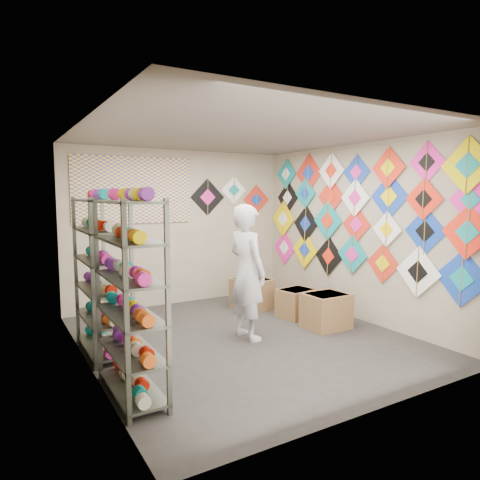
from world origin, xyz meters
TOP-DOWN VIEW (x-y plane):
  - ground at (0.00, 0.00)m, footprint 4.50×4.50m
  - room_walls at (0.00, 0.00)m, footprint 4.50×4.50m
  - shelf_rack_front at (-1.78, -0.85)m, footprint 0.40×1.10m
  - shelf_rack_back at (-1.78, 0.45)m, footprint 0.40×1.10m
  - string_spools at (-1.78, -0.20)m, footprint 0.12×2.36m
  - kite_wall_display at (1.98, 0.01)m, footprint 0.06×4.36m
  - back_wall_kites at (1.02, 2.24)m, footprint 1.68×0.02m
  - poster at (-0.80, 2.23)m, footprint 2.00×0.01m
  - shopkeeper at (0.04, 0.01)m, footprint 0.75×0.57m
  - carton_a at (1.25, -0.21)m, footprint 0.61×0.51m
  - carton_b at (1.23, 0.47)m, footprint 0.61×0.53m
  - carton_c at (0.87, 1.22)m, footprint 0.65×0.69m

SIDE VIEW (x-z plane):
  - ground at x=0.00m, z-range 0.00..0.00m
  - carton_b at x=1.23m, z-range 0.00..0.44m
  - carton_a at x=1.25m, z-range 0.00..0.50m
  - carton_c at x=0.87m, z-range 0.00..0.51m
  - shopkeeper at x=0.04m, z-range 0.00..1.80m
  - shelf_rack_front at x=-1.78m, z-range 0.00..1.90m
  - shelf_rack_back at x=-1.78m, z-range 0.00..1.90m
  - string_spools at x=-1.78m, z-range 0.99..1.11m
  - kite_wall_display at x=1.98m, z-range 0.56..2.65m
  - room_walls at x=0.00m, z-range -0.61..3.89m
  - back_wall_kites at x=1.02m, z-range 1.53..2.26m
  - poster at x=-0.80m, z-range 1.45..2.55m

